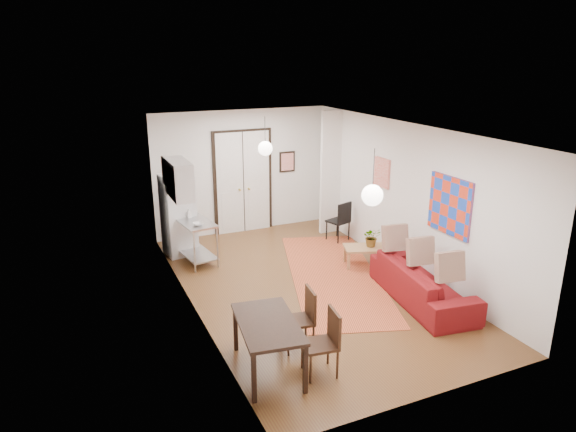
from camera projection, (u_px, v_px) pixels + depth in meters
name	position (u px, v px, depth m)	size (l,w,h in m)	color
floor	(307.00, 287.00, 9.48)	(7.00, 7.00, 0.00)	brown
ceiling	(309.00, 129.00, 8.60)	(4.20, 7.00, 0.02)	silver
wall_back	(242.00, 172.00, 12.09)	(4.20, 0.02, 2.90)	silver
wall_front	(439.00, 292.00, 6.00)	(4.20, 0.02, 2.90)	silver
wall_left	(190.00, 227.00, 8.23)	(0.02, 7.00, 2.90)	silver
wall_right	(406.00, 199.00, 9.86)	(0.02, 7.00, 2.90)	silver
double_doors	(243.00, 183.00, 12.13)	(1.44, 0.06, 2.50)	silver
stub_partition	(331.00, 173.00, 11.98)	(0.50, 0.10, 2.90)	silver
wall_cabinet	(179.00, 179.00, 9.47)	(0.35, 1.00, 0.70)	silver
painting_popart	(450.00, 206.00, 8.70)	(0.05, 1.00, 1.00)	red
painting_abstract	(382.00, 173.00, 10.44)	(0.05, 0.50, 0.60)	beige
poster_back	(287.00, 162.00, 12.46)	(0.40, 0.03, 0.50)	red
print_left	(165.00, 172.00, 9.83)	(0.03, 0.44, 0.54)	#8E5E3B
pendant_back	(265.00, 148.00, 10.54)	(0.30, 0.30, 0.80)	white
pendant_front	(372.00, 195.00, 7.06)	(0.30, 0.30, 0.80)	white
kilim_rug	(334.00, 275.00, 9.96)	(1.63, 4.34, 0.01)	#C95332
sofa	(422.00, 283.00, 8.85)	(0.91, 2.32, 0.68)	maroon
coffee_table	(367.00, 249.00, 10.32)	(1.03, 0.79, 0.40)	#AF7B52
potted_plant	(372.00, 237.00, 10.28)	(0.36, 0.31, 0.39)	#2E672F
kitchen_counter	(195.00, 236.00, 10.48)	(0.73, 1.22, 0.88)	#ACAFB1
bowl	(198.00, 224.00, 10.11)	(0.21, 0.21, 0.05)	silver
soap_bottle	(189.00, 213.00, 10.55)	(0.08, 0.08, 0.18)	#5490B8
fridge	(178.00, 215.00, 10.81)	(0.61, 0.61, 1.73)	silver
dining_table	(268.00, 327.00, 6.80)	(0.93, 1.41, 0.73)	black
dining_chair_near	(295.00, 313.00, 7.45)	(0.49, 0.64, 0.91)	#362011
dining_chair_far	(317.00, 336.00, 6.84)	(0.49, 0.64, 0.91)	#362011
black_side_chair	(336.00, 216.00, 11.77)	(0.53, 0.54, 0.93)	black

